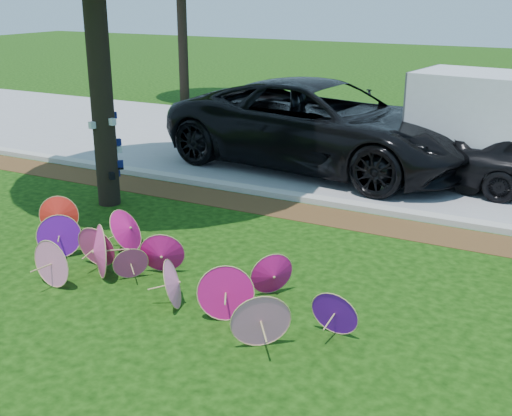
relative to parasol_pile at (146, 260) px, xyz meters
The scene contains 7 objects.
ground 0.87m from the parasol_pile, 43.70° to the right, with size 90.00×90.00×0.00m, color black.
mulch_strip 4.01m from the parasol_pile, 81.83° to the left, with size 90.00×1.00×0.01m, color #472D16.
curb 4.70m from the parasol_pile, 83.04° to the left, with size 90.00×0.30×0.12m, color #B7B5AD.
street 8.83m from the parasol_pile, 86.31° to the left, with size 90.00×8.00×0.01m, color gray.
parasol_pile is the anchor object (origin of this frame).
black_van 7.30m from the parasol_pile, 91.40° to the left, with size 3.46×7.50×2.08m, color black.
cargo_trailer 8.43m from the parasol_pile, 64.78° to the left, with size 3.07×1.94×2.75m, color silver.
Camera 1 is at (4.87, -6.39, 4.15)m, focal length 45.00 mm.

